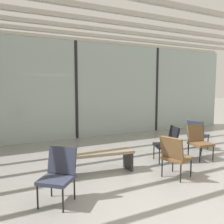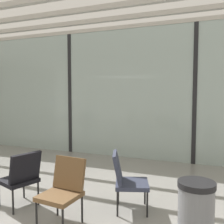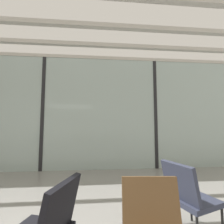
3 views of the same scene
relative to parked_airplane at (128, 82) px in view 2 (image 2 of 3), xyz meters
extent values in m
cube|color=#A3B7B2|center=(-0.25, -4.61, -0.53)|extent=(14.00, 0.08, 3.44)
cube|color=black|center=(-0.25, -4.61, -0.53)|extent=(0.10, 0.12, 3.44)
cube|color=black|center=(3.25, -4.61, -0.53)|extent=(0.10, 0.12, 3.44)
cube|color=#B7B2A8|center=(-0.25, -7.08, 1.24)|extent=(13.72, 0.12, 0.10)
cube|color=#B7B2A8|center=(-0.25, -6.26, 1.24)|extent=(13.72, 0.12, 0.10)
cube|color=#B7B2A8|center=(-0.25, -5.43, 1.24)|extent=(13.72, 0.12, 0.10)
cube|color=#B7B2A8|center=(-0.25, -4.61, 1.24)|extent=(13.72, 0.12, 0.10)
ellipsoid|color=silver|center=(0.32, 0.00, 0.00)|extent=(10.11, 4.50, 4.50)
sphere|color=#9D9DA0|center=(-4.33, 0.00, 0.00)|extent=(2.47, 2.47, 2.47)
sphere|color=black|center=(-2.46, -2.07, 0.34)|extent=(0.28, 0.28, 0.28)
sphere|color=black|center=(-1.56, -2.07, 0.34)|extent=(0.28, 0.28, 0.28)
sphere|color=black|center=(-0.66, -2.07, 0.34)|extent=(0.28, 0.28, 0.28)
sphere|color=black|center=(0.24, -2.07, 0.34)|extent=(0.28, 0.28, 0.28)
cube|color=brown|center=(1.84, -8.38, -1.85)|extent=(0.52, 0.52, 0.06)
cube|color=brown|center=(1.86, -8.16, -1.60)|extent=(0.49, 0.18, 0.44)
cylinder|color=black|center=(1.61, -8.57, -2.06)|extent=(0.03, 0.03, 0.37)
cylinder|color=black|center=(2.03, -8.61, -2.06)|extent=(0.03, 0.03, 0.37)
cylinder|color=black|center=(1.65, -8.15, -2.06)|extent=(0.03, 0.03, 0.37)
cylinder|color=black|center=(2.06, -8.19, -2.06)|extent=(0.03, 0.03, 0.37)
cube|color=#33384C|center=(2.59, -7.59, -1.85)|extent=(0.61, 0.61, 0.06)
cube|color=#33384C|center=(2.38, -7.66, -1.60)|extent=(0.29, 0.50, 0.44)
cylinder|color=black|center=(2.85, -7.72, -2.06)|extent=(0.03, 0.03, 0.37)
cylinder|color=black|center=(2.72, -7.33, -2.06)|extent=(0.03, 0.03, 0.37)
cylinder|color=black|center=(2.45, -7.86, -2.06)|extent=(0.03, 0.03, 0.37)
cylinder|color=black|center=(2.32, -7.46, -2.06)|extent=(0.03, 0.03, 0.37)
cube|color=black|center=(0.91, -8.10, -1.85)|extent=(0.61, 0.61, 0.06)
cube|color=black|center=(1.11, -8.17, -1.60)|extent=(0.28, 0.50, 0.44)
cylinder|color=black|center=(0.77, -7.84, -2.06)|extent=(0.03, 0.03, 0.37)
cylinder|color=black|center=(1.17, -7.97, -2.06)|extent=(0.03, 0.03, 0.37)
cylinder|color=black|center=(1.04, -8.37, -2.06)|extent=(0.03, 0.03, 0.37)
cylinder|color=black|center=(3.54, -8.49, -1.42)|extent=(0.38, 0.38, 0.06)
camera|label=1|loc=(-2.77, -12.57, -0.40)|focal=37.27mm
camera|label=2|loc=(3.68, -11.13, -0.49)|focal=40.81mm
camera|label=3|loc=(1.40, -9.53, -0.94)|focal=25.27mm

